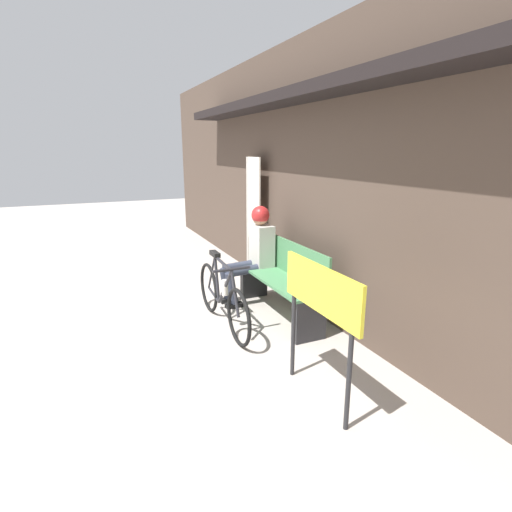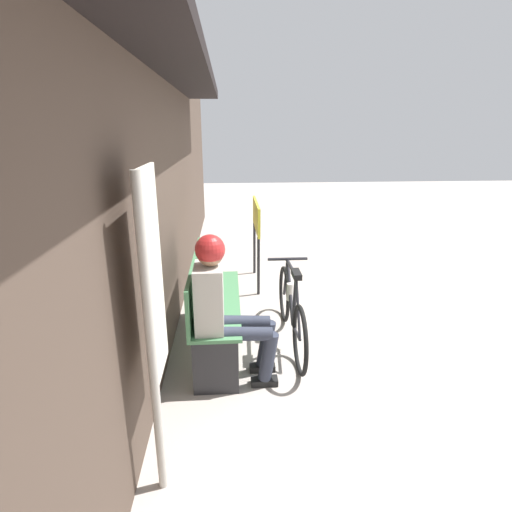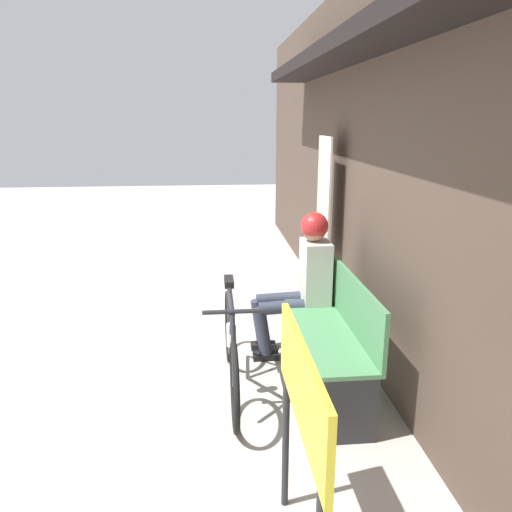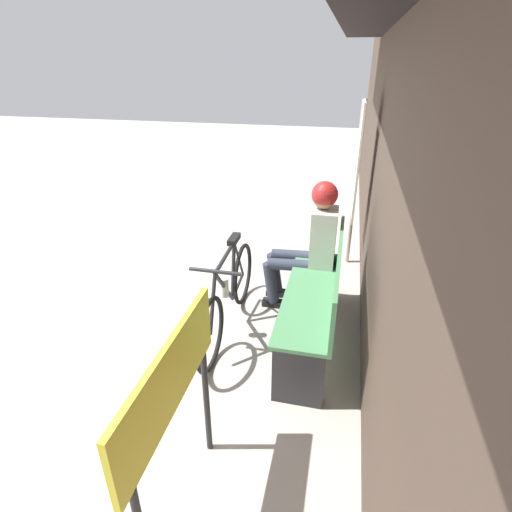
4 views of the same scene
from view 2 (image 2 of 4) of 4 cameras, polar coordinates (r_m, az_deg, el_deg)
ground_plane at (r=4.61m, az=28.61°, el=-10.36°), size 24.00×24.00×0.00m
storefront_wall at (r=3.45m, az=-14.47°, el=11.57°), size 12.00×0.56×3.20m
park_bench_near at (r=3.79m, az=-6.33°, el=-7.18°), size 1.52×0.42×0.88m
bicycle at (r=3.87m, az=5.05°, el=-7.69°), size 1.58×0.40×0.82m
person_seated at (r=3.16m, az=-4.73°, el=-6.25°), size 0.34×0.65×1.25m
banner_pole at (r=2.23m, az=-14.47°, el=-5.94°), size 0.45×0.05×1.83m
signboard at (r=5.19m, az=0.05°, el=4.85°), size 0.98×0.04×1.11m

